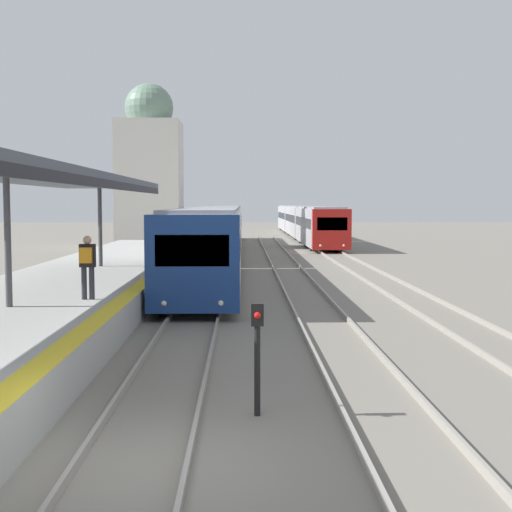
{
  "coord_description": "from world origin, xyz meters",
  "views": [
    {
      "loc": [
        1.42,
        -9.06,
        3.4
      ],
      "look_at": [
        1.87,
        14.02,
        1.69
      ],
      "focal_mm": 50.0,
      "sensor_mm": 36.0,
      "label": 1
    }
  ],
  "objects": [
    {
      "name": "track_middle_line",
      "position": [
        3.73,
        0.0,
        0.07
      ],
      "size": [
        1.51,
        120.0,
        0.15
      ],
      "color": "gray",
      "rests_on": "ground_plane"
    },
    {
      "name": "train_far",
      "position": [
        7.46,
        61.92,
        1.74
      ],
      "size": [
        2.64,
        46.51,
        3.14
      ],
      "color": "red",
      "rests_on": "ground_plane"
    },
    {
      "name": "train_near",
      "position": [
        0.0,
        35.96,
        1.77
      ],
      "size": [
        2.72,
        49.82,
        3.2
      ],
      "color": "navy",
      "rests_on": "ground_plane"
    },
    {
      "name": "distant_domed_building",
      "position": [
        -5.68,
        46.04,
        5.91
      ],
      "size": [
        4.81,
        4.81,
        12.53
      ],
      "color": "silver",
      "rests_on": "ground_plane"
    },
    {
      "name": "track_platform_line",
      "position": [
        0.0,
        0.0,
        0.07
      ],
      "size": [
        1.51,
        120.0,
        0.15
      ],
      "color": "gray",
      "rests_on": "ground_plane"
    },
    {
      "name": "ground_plane",
      "position": [
        0.0,
        0.0,
        0.0
      ],
      "size": [
        240.0,
        240.0,
        0.0
      ],
      "primitive_type": "plane",
      "color": "slate"
    },
    {
      "name": "person_on_platform",
      "position": [
        -2.61,
        9.47,
        1.88
      ],
      "size": [
        0.4,
        0.4,
        1.66
      ],
      "color": "#2D2D33",
      "rests_on": "station_platform"
    },
    {
      "name": "platform_canopy",
      "position": [
        -4.2,
        8.21,
        4.13
      ],
      "size": [
        4.0,
        27.99,
        3.36
      ],
      "color": "#4C515B",
      "rests_on": "station_platform"
    },
    {
      "name": "signal_post_near",
      "position": [
        1.66,
        2.14,
        1.13
      ],
      "size": [
        0.2,
        0.21,
        1.82
      ],
      "color": "black",
      "rests_on": "ground_plane"
    }
  ]
}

